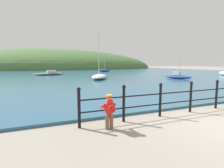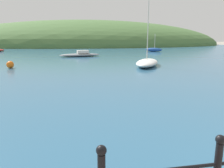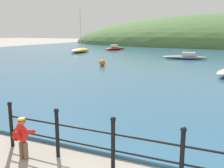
{
  "view_description": "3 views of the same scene",
  "coord_description": "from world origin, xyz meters",
  "px_view_note": "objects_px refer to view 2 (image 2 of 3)",
  "views": [
    {
      "loc": [
        -5.23,
        -3.42,
        1.88
      ],
      "look_at": [
        -2.2,
        3.7,
        0.97
      ],
      "focal_mm": 28.0,
      "sensor_mm": 36.0,
      "label": 1
    },
    {
      "loc": [
        -4.44,
        -0.66,
        2.36
      ],
      "look_at": [
        -3.25,
        6.04,
        0.89
      ],
      "focal_mm": 35.0,
      "sensor_mm": 36.0,
      "label": 2
    },
    {
      "loc": [
        0.87,
        -3.27,
        2.95
      ],
      "look_at": [
        -2.93,
        5.07,
        1.12
      ],
      "focal_mm": 42.0,
      "sensor_mm": 36.0,
      "label": 3
    }
  ],
  "objects_px": {
    "boat_far_left": "(147,62)",
    "boat_green_fishing": "(80,55)",
    "mooring_buoy": "(10,65)",
    "boat_nearest_quay": "(154,50)"
  },
  "relations": [
    {
      "from": "boat_far_left",
      "to": "boat_green_fishing",
      "type": "height_order",
      "value": "boat_far_left"
    },
    {
      "from": "boat_far_left",
      "to": "boat_green_fishing",
      "type": "bearing_deg",
      "value": 117.23
    },
    {
      "from": "boat_far_left",
      "to": "boat_green_fishing",
      "type": "distance_m",
      "value": 10.75
    },
    {
      "from": "boat_far_left",
      "to": "boat_green_fishing",
      "type": "relative_size",
      "value": 1.11
    },
    {
      "from": "boat_green_fishing",
      "to": "boat_far_left",
      "type": "bearing_deg",
      "value": -62.77
    },
    {
      "from": "mooring_buoy",
      "to": "boat_far_left",
      "type": "bearing_deg",
      "value": -3.61
    },
    {
      "from": "boat_far_left",
      "to": "boat_nearest_quay",
      "type": "xyz_separation_m",
      "value": [
        6.82,
        16.6,
        0.03
      ]
    },
    {
      "from": "boat_far_left",
      "to": "mooring_buoy",
      "type": "distance_m",
      "value": 10.4
    },
    {
      "from": "boat_nearest_quay",
      "to": "mooring_buoy",
      "type": "relative_size",
      "value": 5.18
    },
    {
      "from": "mooring_buoy",
      "to": "boat_green_fishing",
      "type": "bearing_deg",
      "value": 58.52
    }
  ]
}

